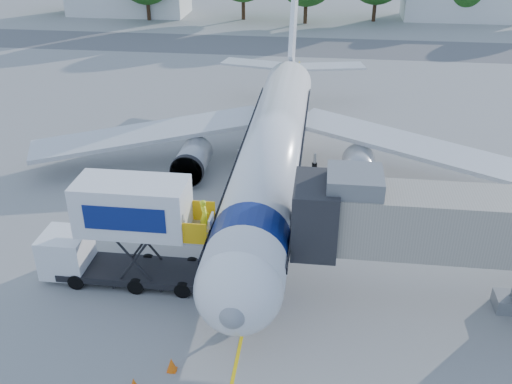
# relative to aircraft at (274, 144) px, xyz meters

# --- Properties ---
(ground) EXTENTS (160.00, 160.00, 0.00)m
(ground) POSITION_rel_aircraft_xyz_m (0.00, -4.12, -2.95)
(ground) COLOR #979794
(ground) RESTS_ON ground
(guidance_line) EXTENTS (0.15, 70.00, 0.01)m
(guidance_line) POSITION_rel_aircraft_xyz_m (0.00, -4.12, -2.94)
(guidance_line) COLOR yellow
(guidance_line) RESTS_ON ground
(taxiway_strip) EXTENTS (120.00, 10.00, 0.01)m
(taxiway_strip) POSITION_rel_aircraft_xyz_m (0.00, 37.88, -2.94)
(taxiway_strip) COLOR #59595B
(taxiway_strip) RESTS_ON ground
(aircraft) EXTENTS (34.17, 37.73, 11.35)m
(aircraft) POSITION_rel_aircraft_xyz_m (0.00, 0.00, 0.00)
(aircraft) COLOR white
(aircraft) RESTS_ON ground
(jet_bridge) EXTENTS (13.90, 3.20, 6.60)m
(jet_bridge) POSITION_rel_aircraft_xyz_m (7.99, -11.12, 1.39)
(jet_bridge) COLOR #A2998A
(jet_bridge) RESTS_ON ground
(catering_hiloader) EXTENTS (8.51, 2.44, 5.50)m
(catering_hiloader) POSITION_rel_aircraft_xyz_m (-6.27, -11.12, -0.19)
(catering_hiloader) COLOR black
(catering_hiloader) RESTS_ON ground
(safety_cone_a) EXTENTS (0.41, 0.41, 0.65)m
(safety_cone_a) POSITION_rel_aircraft_xyz_m (-2.53, -16.86, -2.64)
(safety_cone_a) COLOR #FF660D
(safety_cone_a) RESTS_ON ground
(outbuilding_right) EXTENTS (16.40, 7.40, 5.30)m
(outbuilding_right) POSITION_rel_aircraft_xyz_m (22.00, 57.88, -0.29)
(outbuilding_right) COLOR silver
(outbuilding_right) RESTS_ON ground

